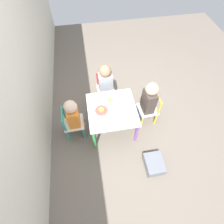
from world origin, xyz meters
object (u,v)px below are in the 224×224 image
at_px(chair_teal, 72,124).
at_px(chair_red, 105,88).
at_px(child_front, 148,101).
at_px(plate_right, 110,101).
at_px(kids_table, 112,112).
at_px(plate_back, 101,110).
at_px(storage_bin, 154,164).
at_px(child_right, 106,82).
at_px(child_back, 75,116).
at_px(chair_yellow, 149,109).

xyz_separation_m(chair_teal, chair_red, (0.56, -0.54, 0.00)).
distance_m(chair_teal, child_front, 1.06).
bearing_deg(plate_right, kids_table, 180.00).
distance_m(chair_red, plate_back, 0.60).
bearing_deg(chair_teal, plate_right, -75.97).
xyz_separation_m(kids_table, storage_bin, (-0.68, -0.43, -0.31)).
bearing_deg(chair_teal, kids_table, -90.00).
bearing_deg(child_right, chair_red, 90.00).
bearing_deg(child_back, child_front, -88.60).
bearing_deg(child_front, plate_back, -90.93).
relative_size(plate_back, plate_right, 0.94).
relative_size(chair_red, plate_back, 3.04).
distance_m(chair_red, plate_right, 0.45).
distance_m(child_back, child_right, 0.69).
height_order(chair_red, child_back, child_back).
height_order(child_front, plate_right, child_front).
height_order(chair_red, child_front, child_front).
distance_m(child_right, storage_bin, 1.30).
distance_m(chair_yellow, storage_bin, 0.75).
relative_size(child_back, child_front, 0.91).
height_order(chair_teal, child_right, child_right).
xyz_separation_m(kids_table, chair_red, (0.55, 0.01, -0.13)).
bearing_deg(child_right, child_front, -43.41).
bearing_deg(chair_teal, child_front, -88.68).
bearing_deg(chair_yellow, chair_teal, -91.40).
distance_m(chair_red, storage_bin, 1.32).
distance_m(chair_red, chair_yellow, 0.75).
bearing_deg(child_front, child_right, -136.50).
xyz_separation_m(plate_back, plate_right, (0.14, -0.14, 0.00)).
height_order(child_back, child_right, child_right).
bearing_deg(child_back, child_right, -45.05).
xyz_separation_m(kids_table, child_back, (-0.01, 0.49, 0.04)).
height_order(chair_red, child_right, child_right).
height_order(child_right, storage_bin, child_right).
xyz_separation_m(chair_teal, child_front, (0.05, -1.04, 0.21)).
bearing_deg(storage_bin, chair_red, 19.58).
xyz_separation_m(chair_red, plate_right, (-0.41, -0.01, 0.19)).
distance_m(kids_table, child_front, 0.50).
bearing_deg(plate_right, chair_teal, 105.47).
distance_m(plate_right, storage_bin, 1.00).
relative_size(kids_table, chair_teal, 1.24).
height_order(child_back, plate_back, child_back).
xyz_separation_m(chair_yellow, plate_back, (-0.04, 0.68, 0.19)).
bearing_deg(kids_table, plate_back, 90.00).
bearing_deg(plate_back, child_right, -14.72).
distance_m(child_right, child_front, 0.67).
distance_m(chair_teal, child_right, 0.76).
relative_size(chair_yellow, plate_right, 2.87).
relative_size(chair_yellow, child_right, 0.70).
distance_m(child_right, plate_right, 0.35).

